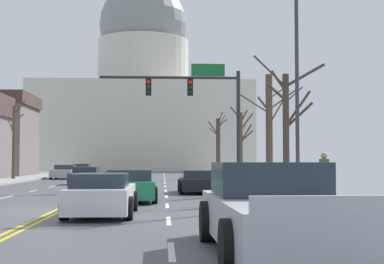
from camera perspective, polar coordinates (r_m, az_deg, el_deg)
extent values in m
cube|color=#4A4A4F|center=(19.16, -13.04, -7.64)|extent=(14.00, 180.00, 0.06)
cube|color=yellow|center=(19.18, -13.40, -7.53)|extent=(0.10, 176.40, 0.00)
cube|color=yellow|center=(19.14, -12.68, -7.55)|extent=(0.10, 176.40, 0.00)
cube|color=silver|center=(10.42, -2.03, -11.63)|extent=(0.12, 2.20, 0.00)
cube|color=silver|center=(15.58, -2.32, -8.71)|extent=(0.12, 2.20, 0.00)
cube|color=silver|center=(20.76, -2.46, -7.24)|extent=(0.12, 2.20, 0.00)
cube|color=silver|center=(25.95, -2.55, -6.36)|extent=(0.12, 2.20, 0.00)
cube|color=silver|center=(31.14, -2.60, -5.78)|extent=(0.12, 2.20, 0.00)
cube|color=silver|center=(36.33, -2.64, -5.36)|extent=(0.12, 2.20, 0.00)
cube|color=silver|center=(41.53, -2.68, -5.05)|extent=(0.12, 2.20, 0.00)
cube|color=silver|center=(46.72, -2.70, -4.80)|extent=(0.12, 2.20, 0.00)
cube|color=silver|center=(51.92, -2.72, -4.61)|extent=(0.12, 2.20, 0.00)
cube|color=silver|center=(57.12, -2.73, -4.45)|extent=(0.12, 2.20, 0.00)
cube|color=silver|center=(62.32, -2.75, -4.31)|extent=(0.12, 2.20, 0.00)
cube|color=silver|center=(67.52, -2.76, -4.20)|extent=(0.12, 2.20, 0.00)
cube|color=silver|center=(72.71, -2.77, -4.10)|extent=(0.12, 2.20, 0.00)
cube|color=silver|center=(77.91, -2.77, -4.02)|extent=(0.12, 2.20, 0.00)
cube|color=silver|center=(83.11, -2.78, -3.95)|extent=(0.12, 2.20, 0.00)
cube|color=silver|center=(26.83, -17.76, -6.12)|extent=(0.12, 2.20, 0.00)
cube|color=silver|center=(31.88, -15.35, -5.61)|extent=(0.12, 2.20, 0.00)
cube|color=silver|center=(36.97, -13.61, -5.24)|extent=(0.12, 2.20, 0.00)
cube|color=silver|center=(42.09, -12.29, -4.95)|extent=(0.12, 2.20, 0.00)
cube|color=silver|center=(47.22, -11.25, -4.73)|extent=(0.12, 2.20, 0.00)
cube|color=silver|center=(52.37, -10.42, -4.55)|extent=(0.12, 2.20, 0.00)
cube|color=silver|center=(57.53, -9.74, -4.40)|extent=(0.12, 2.20, 0.00)
cube|color=silver|center=(62.69, -9.17, -4.27)|extent=(0.12, 2.20, 0.00)
cube|color=silver|center=(67.86, -8.69, -4.16)|extent=(0.12, 2.20, 0.00)
cube|color=silver|center=(73.04, -8.28, -4.07)|extent=(0.12, 2.20, 0.00)
cube|color=silver|center=(78.21, -7.92, -3.99)|extent=(0.12, 2.20, 0.00)
cube|color=silver|center=(83.39, -7.61, -3.92)|extent=(0.12, 2.20, 0.00)
cube|color=#989898|center=(19.55, 12.52, -7.25)|extent=(3.00, 180.00, 0.14)
cylinder|color=#28282D|center=(32.73, 4.59, 0.33)|extent=(0.22, 0.22, 6.54)
cylinder|color=#28282D|center=(32.74, -2.24, 5.37)|extent=(7.80, 0.16, 0.16)
cube|color=black|center=(32.70, -0.18, 4.39)|extent=(0.32, 0.28, 0.92)
sphere|color=red|center=(32.57, -0.17, 4.92)|extent=(0.22, 0.22, 0.22)
sphere|color=#332B05|center=(32.54, -0.17, 4.43)|extent=(0.22, 0.22, 0.22)
sphere|color=black|center=(32.50, -0.17, 3.94)|extent=(0.22, 0.22, 0.22)
cube|color=black|center=(32.67, -4.30, 4.40)|extent=(0.32, 0.28, 0.92)
sphere|color=red|center=(32.55, -4.30, 4.93)|extent=(0.22, 0.22, 0.22)
sphere|color=#332B05|center=(32.51, -4.31, 4.44)|extent=(0.22, 0.22, 0.22)
sphere|color=black|center=(32.48, -4.31, 3.95)|extent=(0.22, 0.22, 0.22)
cube|color=#146033|center=(32.92, 1.59, 6.12)|extent=(1.90, 0.06, 0.70)
cylinder|color=#333338|center=(21.38, 10.30, 4.12)|extent=(0.14, 0.14, 8.06)
cube|color=beige|center=(97.18, -4.85, 0.34)|extent=(34.93, 20.58, 13.97)
cylinder|color=beige|center=(98.39, -4.82, 6.68)|extent=(15.16, 15.16, 7.82)
sphere|color=gray|center=(99.67, -4.81, 10.37)|extent=(14.77, 14.77, 14.77)
cube|color=black|center=(28.95, 0.71, -5.12)|extent=(1.85, 4.21, 0.57)
cube|color=#232D38|center=(28.81, 0.73, -4.17)|extent=(1.63, 2.02, 0.39)
cylinder|color=black|center=(30.22, -1.20, -5.27)|extent=(0.22, 0.64, 0.64)
cylinder|color=black|center=(30.33, 2.31, -5.26)|extent=(0.22, 0.64, 0.64)
cylinder|color=black|center=(27.61, -1.04, -5.50)|extent=(0.22, 0.64, 0.64)
cylinder|color=black|center=(27.73, 2.80, -5.48)|extent=(0.22, 0.64, 0.64)
cube|color=#1E7247|center=(23.14, -6.15, -5.56)|extent=(2.07, 4.68, 0.67)
cube|color=#232D38|center=(22.72, -6.16, -4.24)|extent=(1.75, 2.28, 0.42)
cylinder|color=black|center=(24.61, -8.30, -5.79)|extent=(0.25, 0.65, 0.64)
cylinder|color=black|center=(24.58, -3.88, -5.82)|extent=(0.25, 0.65, 0.64)
cylinder|color=black|center=(21.75, -8.72, -6.18)|extent=(0.25, 0.65, 0.64)
cylinder|color=black|center=(21.72, -3.71, -6.21)|extent=(0.25, 0.65, 0.64)
cube|color=silver|center=(17.26, -8.83, -6.44)|extent=(1.72, 4.55, 0.68)
cube|color=#232D38|center=(16.79, -8.98, -4.71)|extent=(1.52, 2.19, 0.39)
cylinder|color=black|center=(18.78, -11.02, -6.69)|extent=(0.22, 0.64, 0.64)
cylinder|color=black|center=(18.61, -5.73, -6.76)|extent=(0.22, 0.64, 0.64)
cylinder|color=black|center=(15.99, -12.46, -7.35)|extent=(0.22, 0.64, 0.64)
cylinder|color=black|center=(15.80, -6.24, -7.46)|extent=(0.22, 0.64, 0.64)
cube|color=#ADB2B7|center=(10.01, 8.45, -8.59)|extent=(2.16, 5.82, 0.73)
cube|color=#1E2833|center=(10.76, 7.51, -4.60)|extent=(1.94, 2.00, 0.61)
cube|color=#ADB2B7|center=(7.23, 13.19, -6.98)|extent=(1.91, 0.13, 0.22)
cylinder|color=black|center=(11.59, 1.53, -8.76)|extent=(0.29, 0.80, 0.80)
cylinder|color=black|center=(11.96, 11.60, -8.52)|extent=(0.29, 0.80, 0.80)
cylinder|color=black|center=(8.16, 3.81, -11.25)|extent=(0.29, 0.80, 0.80)
cylinder|color=black|center=(8.68, 17.78, -10.62)|extent=(0.29, 0.80, 0.80)
cube|color=navy|center=(40.73, -10.35, -4.39)|extent=(1.90, 4.72, 0.62)
cube|color=#232D38|center=(40.86, -10.32, -3.67)|extent=(1.64, 2.36, 0.39)
cylinder|color=black|center=(39.17, -9.34, -4.68)|extent=(0.23, 0.64, 0.64)
cylinder|color=black|center=(39.44, -11.98, -4.64)|extent=(0.23, 0.64, 0.64)
cylinder|color=black|center=(42.05, -8.83, -4.56)|extent=(0.23, 0.64, 0.64)
cylinder|color=black|center=(42.31, -11.29, -4.52)|extent=(0.23, 0.64, 0.64)
cube|color=#9EA3A8|center=(52.50, -12.43, -3.98)|extent=(1.89, 4.40, 0.68)
cube|color=#232D38|center=(52.92, -12.35, -3.39)|extent=(1.66, 1.91, 0.40)
cylinder|color=black|center=(51.01, -11.64, -4.23)|extent=(0.22, 0.64, 0.64)
cylinder|color=black|center=(51.32, -13.72, -4.19)|extent=(0.22, 0.64, 0.64)
cylinder|color=black|center=(53.70, -11.20, -4.16)|extent=(0.22, 0.64, 0.64)
cylinder|color=black|center=(54.00, -13.18, -4.13)|extent=(0.22, 0.64, 0.64)
cube|color=#1E7247|center=(62.44, -10.76, -3.82)|extent=(1.88, 4.55, 0.64)
cube|color=#232D38|center=(62.53, -10.74, -3.31)|extent=(1.62, 1.96, 0.47)
cylinder|color=black|center=(60.92, -10.13, -4.01)|extent=(0.23, 0.64, 0.64)
cylinder|color=black|center=(61.21, -11.80, -3.99)|extent=(0.23, 0.64, 0.64)
cylinder|color=black|center=(63.69, -9.76, -3.96)|extent=(0.23, 0.64, 0.64)
cylinder|color=black|center=(63.97, -11.36, -3.94)|extent=(0.23, 0.64, 0.64)
cylinder|color=#423328|center=(54.59, 2.59, -1.53)|extent=(0.39, 0.39, 5.43)
cylinder|color=#423328|center=(55.20, 3.01, 0.87)|extent=(1.02, 1.04, 0.93)
cylinder|color=#423328|center=(55.10, 2.62, 0.91)|extent=(0.26, 0.90, 1.02)
cylinder|color=#423328|center=(54.96, 2.91, 1.00)|extent=(0.76, 0.55, 1.30)
cylinder|color=#423328|center=(54.59, 2.16, 0.01)|extent=(0.89, 0.12, 0.76)
cylinder|color=#423328|center=(54.19, 2.80, 1.34)|extent=(0.41, 1.18, 1.22)
cylinder|color=#423328|center=(55.06, 2.12, 0.37)|extent=(0.96, 1.02, 1.36)
cylinder|color=#423328|center=(23.67, 9.24, -0.31)|extent=(0.26, 0.26, 4.97)
cylinder|color=#423328|center=(24.17, 10.39, 2.31)|extent=(1.26, 0.74, 1.55)
cylinder|color=#423328|center=(23.37, 8.55, 4.92)|extent=(0.82, 0.95, 0.78)
cylinder|color=#423328|center=(24.13, 10.50, 1.63)|extent=(1.33, 0.70, 1.15)
cylinder|color=#423328|center=(23.92, 7.65, 5.96)|extent=(1.32, 0.31, 1.35)
cylinder|color=#423328|center=(23.80, 11.05, 5.49)|extent=(1.55, 0.67, 0.92)
cylinder|color=#423328|center=(24.31, 10.02, 3.65)|extent=(0.95, 0.92, 0.76)
cylinder|color=#423328|center=(24.09, 8.33, 3.90)|extent=(0.73, 0.82, 0.82)
cylinder|color=#4C3D2D|center=(49.73, -17.12, -0.95)|extent=(0.29, 0.29, 5.99)
cylinder|color=#4C3D2D|center=(49.24, -17.03, 2.04)|extent=(0.49, 1.29, 1.58)
cylinder|color=#4C3D2D|center=(50.04, -17.26, 0.18)|extent=(0.53, 0.59, 0.89)
cylinder|color=#4C3D2D|center=(50.08, -16.67, 1.42)|extent=(0.70, 0.76, 0.63)
cylinder|color=#4C3D2D|center=(49.90, -16.59, 2.31)|extent=(0.92, 0.34, 1.26)
cylinder|color=#4C3D2D|center=(49.87, -17.57, 0.99)|extent=(0.90, 0.17, 1.24)
cylinder|color=#4C3D2D|center=(40.11, 4.82, -1.49)|extent=(0.27, 0.27, 4.80)
cylinder|color=#4C3D2D|center=(40.54, 5.40, 1.04)|extent=(1.06, 0.72, 1.24)
cylinder|color=#4C3D2D|center=(40.45, 5.12, 1.53)|extent=(0.66, 0.57, 0.96)
cylinder|color=#4C3D2D|center=(39.94, 5.35, -0.10)|extent=(0.83, 0.64, 1.27)
cylinder|color=#4C3D2D|center=(39.98, 5.40, -0.42)|extent=(0.89, 0.54, 0.84)
cylinder|color=#4C3D2D|center=(40.67, 5.10, 0.34)|extent=(0.61, 1.02, 0.57)
cylinder|color=#4C3D2D|center=(39.75, 4.32, 1.89)|extent=(0.92, 0.98, 0.83)
cylinder|color=#4C3D2D|center=(28.73, 7.61, -0.02)|extent=(0.34, 0.34, 5.72)
cylinder|color=#4C3D2D|center=(28.88, 8.56, 2.40)|extent=(1.05, 0.15, 1.72)
cylinder|color=#4C3D2D|center=(29.43, 7.06, 2.73)|extent=(0.44, 1.35, 0.91)
cylinder|color=#4C3D2D|center=(29.35, 7.63, 2.21)|extent=(0.33, 1.11, 0.76)
cylinder|color=#4C3D2D|center=(28.65, 8.93, 3.18)|extent=(1.31, 0.75, 1.01)
cylinder|color=#4C3D2D|center=(28.32, 6.22, 2.74)|extent=(1.57, 0.86, 0.86)
cylinder|color=#4C3D2D|center=(29.21, 8.95, 4.22)|extent=(1.52, 0.37, 1.08)
cylinder|color=#33333D|center=(20.04, 12.65, -5.69)|extent=(0.16, 0.16, 0.88)
cylinder|color=#33333D|center=(20.09, 13.16, -5.67)|extent=(0.16, 0.16, 0.88)
cylinder|color=#334C2D|center=(20.04, 12.88, -3.57)|extent=(0.34, 0.34, 0.68)
sphere|color=#A37F66|center=(20.04, 12.87, -2.29)|extent=(0.22, 0.22, 0.22)
torus|color=black|center=(22.93, 10.66, -5.61)|extent=(0.06, 0.72, 0.72)
torus|color=black|center=(21.91, 11.31, -5.74)|extent=(0.06, 0.72, 0.72)
cylinder|color=black|center=(22.41, 10.97, -4.96)|extent=(0.04, 0.79, 0.04)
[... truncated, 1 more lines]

